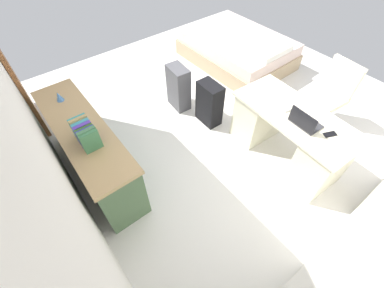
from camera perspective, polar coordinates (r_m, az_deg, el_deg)
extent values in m
plane|color=silver|center=(3.96, 6.42, 6.58)|extent=(5.58, 5.58, 0.00)
cube|color=silver|center=(2.39, -35.01, 6.89)|extent=(4.31, 0.10, 2.76)
cube|color=brown|center=(3.97, -36.71, 15.24)|extent=(0.88, 0.05, 2.04)
cube|color=beige|center=(3.11, 22.32, 5.97)|extent=(1.47, 0.74, 0.04)
cube|color=beige|center=(3.23, 26.88, -3.85)|extent=(0.43, 0.61, 0.69)
cube|color=beige|center=(3.54, 14.72, 6.33)|extent=(0.43, 0.61, 0.69)
cylinder|color=black|center=(4.21, 25.48, 4.59)|extent=(0.52, 0.52, 0.04)
cylinder|color=black|center=(4.09, 26.36, 6.49)|extent=(0.06, 0.06, 0.42)
cube|color=beige|center=(3.94, 27.59, 9.13)|extent=(0.51, 0.51, 0.08)
cube|color=beige|center=(3.96, 30.71, 12.76)|extent=(0.44, 0.11, 0.44)
cube|color=#4C6B47|center=(3.17, -21.67, -1.60)|extent=(1.76, 0.44, 0.74)
cube|color=tan|center=(2.90, -23.83, 3.31)|extent=(1.80, 0.48, 0.04)
cube|color=#415B3C|center=(3.07, -14.19, -6.12)|extent=(0.67, 0.01, 0.26)
cube|color=#415B3C|center=(3.59, -20.18, 2.28)|extent=(0.67, 0.01, 0.26)
cube|color=tan|center=(5.16, 9.79, 19.20)|extent=(1.92, 1.43, 0.28)
cube|color=beige|center=(5.04, 10.17, 21.55)|extent=(1.86, 1.37, 0.20)
cube|color=white|center=(4.62, 16.73, 19.72)|extent=(0.49, 0.69, 0.10)
cube|color=black|center=(3.64, 3.91, 9.01)|extent=(0.36, 0.23, 0.64)
cube|color=#4C4C51|center=(3.90, -3.04, 12.48)|extent=(0.38, 0.25, 0.67)
cube|color=#333338|center=(3.02, 24.09, 4.32)|extent=(0.32, 0.24, 0.02)
cube|color=black|center=(2.88, 23.49, 4.96)|extent=(0.31, 0.03, 0.19)
ellipsoid|color=white|center=(3.10, 20.52, 7.27)|extent=(0.07, 0.10, 0.03)
cube|color=black|center=(3.01, 28.50, 1.93)|extent=(0.11, 0.15, 0.01)
cube|color=#3E774E|center=(2.53, -21.59, 0.52)|extent=(0.04, 0.17, 0.23)
cube|color=#447651|center=(2.56, -21.96, 1.10)|extent=(0.04, 0.17, 0.23)
cube|color=#2C27A3|center=(2.59, -22.22, 1.43)|extent=(0.04, 0.17, 0.21)
cube|color=#315A25|center=(2.62, -22.53, 1.88)|extent=(0.04, 0.17, 0.20)
cube|color=#593BBC|center=(2.65, -22.87, 2.41)|extent=(0.04, 0.17, 0.21)
cube|color=teal|center=(2.68, -23.19, 2.91)|extent=(0.04, 0.17, 0.21)
cube|color=tan|center=(2.70, -23.56, 3.52)|extent=(0.04, 0.17, 0.23)
cube|color=teal|center=(2.74, -23.83, 3.91)|extent=(0.02, 0.17, 0.22)
cone|color=#4C7FBF|center=(3.29, -27.64, 9.39)|extent=(0.08, 0.08, 0.11)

